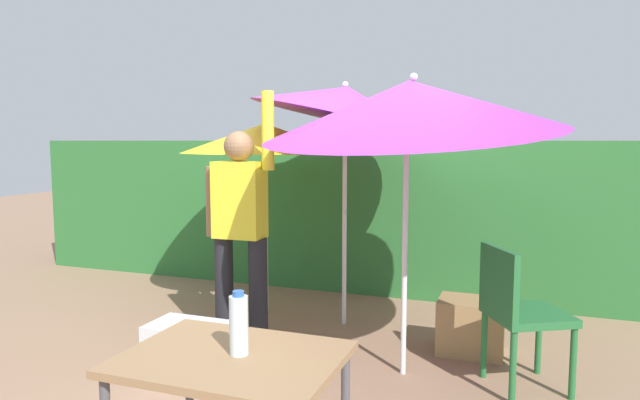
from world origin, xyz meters
TOP-DOWN VIEW (x-y plane):
  - ground_plane at (0.00, 0.00)m, footprint 24.00×24.00m
  - hedge_row at (0.00, 2.10)m, footprint 8.00×0.70m
  - umbrella_rainbow at (-0.75, 0.94)m, footprint 1.46×1.46m
  - umbrella_orange at (0.01, 0.87)m, footprint 1.56×1.53m
  - umbrella_yellow at (0.71, 0.01)m, footprint 1.91×1.92m
  - person_vendor at (-0.56, 0.12)m, footprint 0.55×0.23m
  - chair_plastic at (1.38, 0.03)m, footprint 0.60×0.60m
  - cooler_box at (-0.58, -0.55)m, footprint 0.52×0.33m
  - crate_cardboard at (1.07, 0.54)m, footprint 0.46×0.35m
  - folding_table at (0.40, -1.75)m, footprint 0.80×0.60m
  - bottle_water at (0.42, -1.74)m, footprint 0.07×0.07m

SIDE VIEW (x-z plane):
  - ground_plane at x=0.00m, z-range 0.00..0.00m
  - cooler_box at x=-0.58m, z-range 0.00..0.37m
  - crate_cardboard at x=1.07m, z-range 0.00..0.39m
  - chair_plastic at x=1.38m, z-range 0.07..0.96m
  - folding_table at x=0.40m, z-range 0.28..1.03m
  - hedge_row at x=0.00m, z-range 0.00..1.53m
  - bottle_water at x=0.42m, z-range 0.74..0.98m
  - person_vendor at x=-0.56m, z-range -0.01..1.87m
  - umbrella_rainbow at x=-0.75m, z-range 0.69..2.41m
  - umbrella_yellow at x=0.71m, z-range 0.72..2.76m
  - umbrella_orange at x=0.01m, z-range 0.75..2.92m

